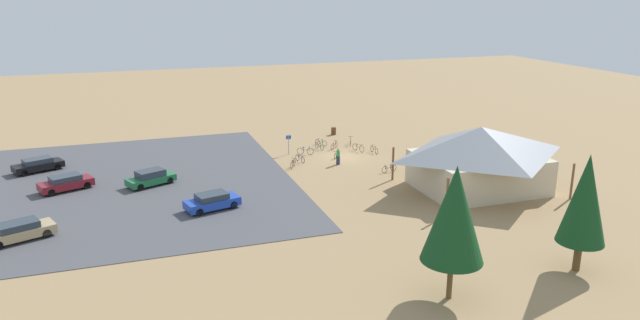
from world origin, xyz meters
TOP-DOWN VIEW (x-y plane):
  - ground at (0.00, 0.00)m, footprint 160.00×160.00m
  - parking_lot_asphalt at (24.10, 2.14)m, footprint 33.64×33.39m
  - bike_pavilion at (-7.58, 13.52)m, footprint 12.30×9.98m
  - trash_bin at (-2.53, -9.89)m, footprint 0.60×0.60m
  - lot_sign at (5.18, -2.99)m, footprint 0.56×0.08m
  - pine_east at (-4.58, 29.12)m, footprint 2.94×2.94m
  - pine_far_east at (4.89, 29.59)m, footprint 3.56×3.56m
  - bicycle_red_by_bin at (-0.23, -3.46)m, footprint 1.26×1.34m
  - bicycle_blue_edge_north at (3.50, -2.34)m, footprint 1.67×0.81m
  - bicycle_white_lone_east at (0.77, 0.06)m, footprint 1.06×1.25m
  - bicycle_teal_yard_center at (0.65, -5.43)m, footprint 0.96×1.41m
  - bicycle_silver_lone_west at (-2.64, -4.59)m, footprint 0.77×1.69m
  - bicycle_yellow_yard_left at (-3.81, -0.52)m, footprint 0.48×1.69m
  - bicycle_black_mid_cluster at (-2.32, 6.38)m, footprint 1.71×0.51m
  - bicycle_orange_edge_south at (-2.43, -1.72)m, footprint 0.74×1.74m
  - bicycle_purple_near_porch at (4.86, 0.15)m, footprint 0.62×1.60m
  - bicycle_green_yard_right at (1.38, -3.90)m, footprint 0.57×1.66m
  - bicycle_red_back_row at (6.12, 1.88)m, footprint 0.94×1.50m
  - car_maroon_aisle_side at (27.10, 2.10)m, footprint 4.82×3.36m
  - car_green_near_entry at (19.91, 3.12)m, footprint 4.62×3.36m
  - car_blue_inner_stall at (15.59, 11.02)m, footprint 4.66×2.94m
  - car_tan_second_row at (29.45, 12.70)m, footprint 4.99×3.41m
  - car_black_front_row at (30.08, -4.85)m, footprint 4.86×3.47m
  - visitor_at_bikes at (1.47, 2.34)m, footprint 0.40×0.40m

SIDE VIEW (x-z plane):
  - ground at x=0.00m, z-range 0.00..0.00m
  - parking_lot_asphalt at x=24.10m, z-range 0.00..0.05m
  - bicycle_purple_near_porch at x=4.86m, z-range -0.02..0.71m
  - bicycle_teal_yard_center at x=0.65m, z-range -0.02..0.71m
  - bicycle_white_lone_east at x=0.77m, z-range -0.06..0.76m
  - bicycle_black_mid_cluster at x=-2.32m, z-range -0.02..0.73m
  - bicycle_yellow_yard_left at x=-3.81m, z-range -0.05..0.75m
  - bicycle_green_yard_right at x=1.38m, z-range -0.04..0.76m
  - bicycle_red_by_bin at x=-0.23m, z-range -0.06..0.82m
  - bicycle_silver_lone_west at x=-2.64m, z-range -0.06..0.84m
  - bicycle_blue_edge_north at x=3.50m, z-range -0.05..0.84m
  - bicycle_red_back_row at x=6.12m, z-range -0.04..0.83m
  - bicycle_orange_edge_south at x=-2.43m, z-range -0.02..0.82m
  - trash_bin at x=-2.53m, z-range 0.00..0.90m
  - car_black_front_row at x=30.08m, z-range 0.06..1.36m
  - car_blue_inner_stall at x=15.59m, z-range 0.06..1.40m
  - car_tan_second_row at x=29.45m, z-range 0.05..1.40m
  - car_maroon_aisle_side at x=27.10m, z-range 0.05..1.40m
  - car_green_near_entry at x=19.91m, z-range 0.04..1.45m
  - visitor_at_bikes at x=1.47m, z-range 0.04..1.75m
  - lot_sign at x=5.18m, z-range 0.31..2.51m
  - bike_pavilion at x=-7.58m, z-range 0.28..5.97m
  - pine_east at x=-4.58m, z-range 0.93..8.58m
  - pine_far_east at x=4.89m, z-range 1.18..9.16m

